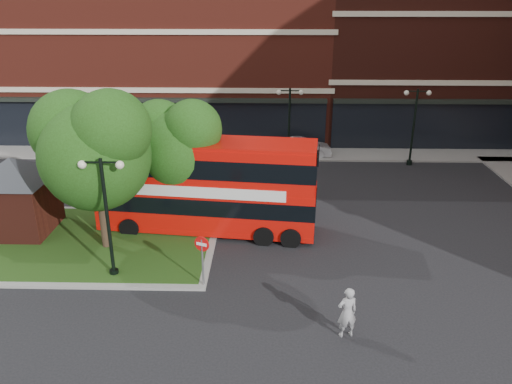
{
  "coord_description": "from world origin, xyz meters",
  "views": [
    {
      "loc": [
        0.65,
        -17.02,
        10.7
      ],
      "look_at": [
        0.11,
        4.47,
        2.0
      ],
      "focal_mm": 35.0,
      "sensor_mm": 36.0,
      "label": 1
    }
  ],
  "objects_px": {
    "bus": "(206,180)",
    "car_white": "(302,148)",
    "car_silver": "(197,152)",
    "woman": "(347,312)"
  },
  "relations": [
    {
      "from": "bus",
      "to": "car_white",
      "type": "relative_size",
      "value": 2.63
    },
    {
      "from": "car_silver",
      "to": "car_white",
      "type": "distance_m",
      "value": 7.22
    },
    {
      "from": "car_white",
      "to": "bus",
      "type": "bearing_deg",
      "value": 152.75
    },
    {
      "from": "bus",
      "to": "woman",
      "type": "relative_size",
      "value": 5.64
    },
    {
      "from": "bus",
      "to": "car_white",
      "type": "bearing_deg",
      "value": 72.09
    },
    {
      "from": "woman",
      "to": "car_white",
      "type": "xyz_separation_m",
      "value": [
        -0.29,
        19.31,
        -0.27
      ]
    },
    {
      "from": "woman",
      "to": "car_silver",
      "type": "height_order",
      "value": "woman"
    },
    {
      "from": "bus",
      "to": "woman",
      "type": "xyz_separation_m",
      "value": [
        5.51,
        -7.82,
        -1.63
      ]
    },
    {
      "from": "car_silver",
      "to": "car_white",
      "type": "xyz_separation_m",
      "value": [
        7.13,
        1.14,
        0.01
      ]
    },
    {
      "from": "woman",
      "to": "car_white",
      "type": "bearing_deg",
      "value": -103.86
    }
  ]
}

